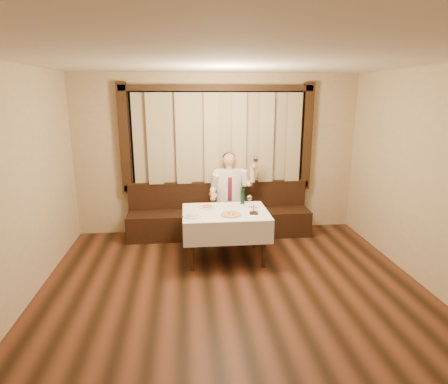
{
  "coord_description": "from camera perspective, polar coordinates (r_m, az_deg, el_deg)",
  "views": [
    {
      "loc": [
        -0.57,
        -3.59,
        2.45
      ],
      "look_at": [
        0.0,
        1.9,
        1.0
      ],
      "focal_mm": 30.0,
      "sensor_mm": 36.0,
      "label": 1
    }
  ],
  "objects": [
    {
      "name": "pizza",
      "position": [
        5.39,
        1.06,
        -3.46
      ],
      "size": [
        0.3,
        0.3,
        0.03
      ],
      "rotation": [
        0.0,
        0.0,
        -0.09
      ],
      "color": "white",
      "rests_on": "dining_table"
    },
    {
      "name": "dining_table",
      "position": [
        5.62,
        0.21,
        -3.96
      ],
      "size": [
        1.27,
        0.97,
        0.76
      ],
      "color": "black",
      "rests_on": "ground"
    },
    {
      "name": "room",
      "position": [
        4.7,
        1.16,
        3.03
      ],
      "size": [
        5.01,
        6.01,
        2.81
      ],
      "color": "black",
      "rests_on": "ground"
    },
    {
      "name": "table_wine_glass",
      "position": [
        5.75,
        3.9,
        -0.98
      ],
      "size": [
        0.07,
        0.07,
        0.19
      ],
      "rotation": [
        0.0,
        0.0,
        -0.14
      ],
      "color": "white",
      "rests_on": "dining_table"
    },
    {
      "name": "green_bottle",
      "position": [
        5.93,
        2.84,
        -0.63
      ],
      "size": [
        0.06,
        0.06,
        0.3
      ],
      "rotation": [
        0.0,
        0.0,
        0.23
      ],
      "color": "#0D4026",
      "rests_on": "dining_table"
    },
    {
      "name": "banquette",
      "position": [
        6.69,
        -0.73,
        -3.93
      ],
      "size": [
        3.2,
        0.61,
        0.94
      ],
      "color": "black",
      "rests_on": "ground"
    },
    {
      "name": "seated_man",
      "position": [
        6.47,
        0.91,
        0.41
      ],
      "size": [
        0.83,
        0.62,
        1.48
      ],
      "color": "black",
      "rests_on": "ground"
    },
    {
      "name": "cruet_caddy",
      "position": [
        5.45,
        4.55,
        -2.93
      ],
      "size": [
        0.13,
        0.08,
        0.13
      ],
      "rotation": [
        0.0,
        0.0,
        -0.17
      ],
      "color": "black",
      "rests_on": "dining_table"
    },
    {
      "name": "pasta_red",
      "position": [
        5.75,
        -2.55,
        -2.09
      ],
      "size": [
        0.24,
        0.24,
        0.08
      ],
      "rotation": [
        0.0,
        0.0,
        0.32
      ],
      "color": "white",
      "rests_on": "dining_table"
    },
    {
      "name": "pasta_cream",
      "position": [
        5.36,
        -4.88,
        -3.36
      ],
      "size": [
        0.26,
        0.26,
        0.09
      ],
      "rotation": [
        0.0,
        0.0,
        0.2
      ],
      "color": "white",
      "rests_on": "dining_table"
    }
  ]
}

